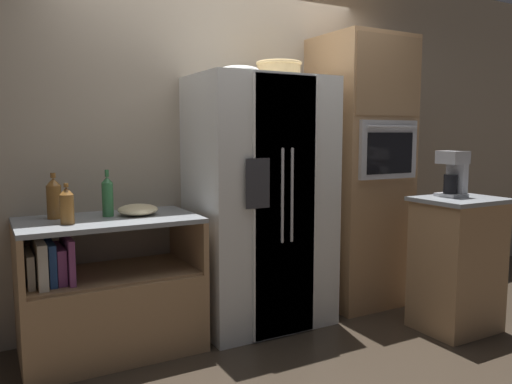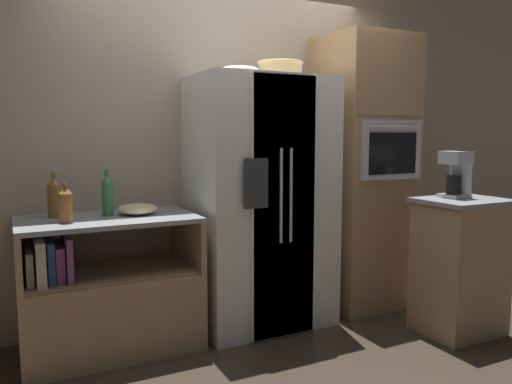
{
  "view_description": "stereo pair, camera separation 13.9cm",
  "coord_description": "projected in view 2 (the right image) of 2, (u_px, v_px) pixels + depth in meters",
  "views": [
    {
      "loc": [
        -1.61,
        -3.16,
        1.41
      ],
      "look_at": [
        0.09,
        -0.07,
        1.0
      ],
      "focal_mm": 35.0,
      "sensor_mm": 36.0,
      "label": 1
    },
    {
      "loc": [
        -1.49,
        -3.22,
        1.41
      ],
      "look_at": [
        0.09,
        -0.07,
        1.0
      ],
      "focal_mm": 35.0,
      "sensor_mm": 36.0,
      "label": 2
    }
  ],
  "objects": [
    {
      "name": "bottle_tall",
      "position": [
        66.0,
        204.0,
        3.0
      ],
      "size": [
        0.08,
        0.08,
        0.24
      ],
      "color": "brown",
      "rests_on": "counter_left"
    },
    {
      "name": "counter_left",
      "position": [
        108.0,
        301.0,
        3.27
      ],
      "size": [
        1.11,
        0.66,
        0.88
      ],
      "color": "#A87F56",
      "rests_on": "ground_plane"
    },
    {
      "name": "wall_oven",
      "position": [
        362.0,
        172.0,
        4.1
      ],
      "size": [
        0.68,
        0.71,
        2.19
      ],
      "color": "#A87F56",
      "rests_on": "ground_plane"
    },
    {
      "name": "island_counter",
      "position": [
        460.0,
        266.0,
        3.53
      ],
      "size": [
        0.58,
        0.48,
        0.96
      ],
      "color": "#A87F56",
      "rests_on": "ground_plane"
    },
    {
      "name": "ground_plane",
      "position": [
        241.0,
        326.0,
        3.69
      ],
      "size": [
        20.0,
        20.0,
        0.0
      ],
      "primitive_type": "plane",
      "color": "#382D23"
    },
    {
      "name": "mixing_bowl",
      "position": [
        137.0,
        209.0,
        3.32
      ],
      "size": [
        0.26,
        0.26,
        0.07
      ],
      "color": "beige",
      "rests_on": "counter_left"
    },
    {
      "name": "bottle_short",
      "position": [
        107.0,
        195.0,
        3.26
      ],
      "size": [
        0.07,
        0.07,
        0.3
      ],
      "color": "#33723F",
      "rests_on": "counter_left"
    },
    {
      "name": "bottle_wide",
      "position": [
        55.0,
        197.0,
        3.19
      ],
      "size": [
        0.09,
        0.09,
        0.29
      ],
      "color": "brown",
      "rests_on": "counter_left"
    },
    {
      "name": "wall_back",
      "position": [
        219.0,
        136.0,
        3.88
      ],
      "size": [
        12.0,
        0.06,
        2.8
      ],
      "color": "tan",
      "rests_on": "ground_plane"
    },
    {
      "name": "coffee_maker",
      "position": [
        457.0,
        172.0,
        3.52
      ],
      "size": [
        0.16,
        0.18,
        0.33
      ],
      "color": "#B2B2B7",
      "rests_on": "island_counter"
    },
    {
      "name": "refrigerator",
      "position": [
        261.0,
        202.0,
        3.68
      ],
      "size": [
        0.98,
        0.73,
        1.82
      ],
      "color": "silver",
      "rests_on": "ground_plane"
    },
    {
      "name": "wicker_basket",
      "position": [
        280.0,
        69.0,
        3.68
      ],
      "size": [
        0.34,
        0.34,
        0.12
      ],
      "color": "tan",
      "rests_on": "refrigerator"
    },
    {
      "name": "fruit_bowl",
      "position": [
        239.0,
        71.0,
        3.49
      ],
      "size": [
        0.28,
        0.28,
        0.07
      ],
      "color": "white",
      "rests_on": "refrigerator"
    }
  ]
}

